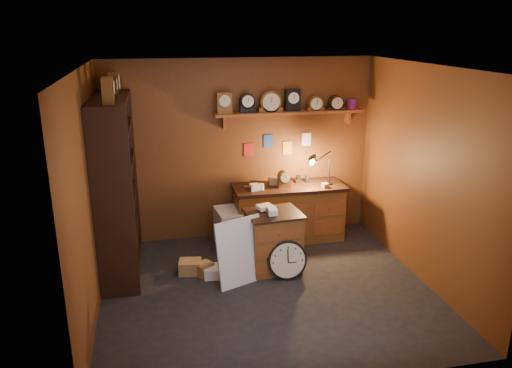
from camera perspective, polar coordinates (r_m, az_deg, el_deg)
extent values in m
plane|color=black|center=(6.33, 1.27, -11.99)|extent=(4.00, 4.00, 0.00)
cube|color=brown|center=(7.48, -1.82, 3.88)|extent=(4.00, 0.02, 2.70)
cube|color=brown|center=(4.17, 7.11, -7.75)|extent=(4.00, 0.02, 2.70)
cube|color=brown|center=(5.68, -18.67, -1.56)|extent=(0.02, 3.60, 2.70)
cube|color=brown|center=(6.52, 18.74, 0.86)|extent=(0.02, 3.60, 2.70)
cube|color=beige|center=(5.51, 1.47, 13.19)|extent=(4.00, 3.60, 0.02)
cube|color=brown|center=(7.37, 3.77, 8.18)|extent=(2.20, 0.30, 0.04)
cube|color=brown|center=(7.26, -3.69, 7.08)|extent=(0.04, 0.16, 0.20)
cube|color=brown|center=(7.76, 10.43, 7.52)|extent=(0.04, 0.16, 0.20)
cylinder|color=#B21419|center=(7.68, 10.93, 9.00)|extent=(0.16, 0.16, 0.15)
cube|color=red|center=(7.49, -0.67, 3.92)|extent=(0.14, 0.01, 0.20)
cube|color=#1C399A|center=(7.53, 1.58, 4.92)|extent=(0.14, 0.01, 0.20)
cube|color=gold|center=(7.63, 3.76, 4.14)|extent=(0.14, 0.01, 0.20)
cube|color=silver|center=(7.69, 5.95, 5.10)|extent=(0.14, 0.01, 0.20)
cube|color=black|center=(6.67, -17.48, -0.45)|extent=(0.03, 1.60, 2.30)
cube|color=black|center=(5.91, -15.93, -2.62)|extent=(0.45, 0.03, 2.30)
cube|color=black|center=(7.39, -15.26, 1.50)|extent=(0.45, 0.03, 2.30)
cube|color=black|center=(7.05, -14.82, -8.86)|extent=(0.43, 1.54, 0.03)
cube|color=black|center=(6.85, -15.15, -5.11)|extent=(0.43, 1.54, 0.03)
cube|color=black|center=(6.69, -15.45, -1.55)|extent=(0.43, 1.54, 0.03)
cube|color=black|center=(6.56, -15.77, 2.16)|extent=(0.43, 1.54, 0.03)
cube|color=black|center=(6.46, -16.10, 6.01)|extent=(0.43, 1.54, 0.03)
cube|color=black|center=(6.40, -16.39, 9.33)|extent=(0.43, 1.54, 0.03)
cube|color=brown|center=(7.61, 3.71, -3.40)|extent=(1.61, 0.60, 0.80)
cube|color=black|center=(7.47, 3.78, -0.35)|extent=(1.67, 0.66, 0.05)
cube|color=brown|center=(7.34, 4.35, -4.23)|extent=(1.53, 0.02, 0.52)
cylinder|color=black|center=(7.59, 8.30, 0.08)|extent=(0.12, 0.12, 0.02)
cylinder|color=black|center=(7.54, 8.36, 1.46)|extent=(0.02, 0.02, 0.38)
cylinder|color=black|center=(7.41, 7.65, 3.13)|extent=(0.27, 0.09, 0.14)
cone|color=black|center=(7.35, 6.68, 2.72)|extent=(0.18, 0.14, 0.18)
cube|color=brown|center=(6.68, 1.97, -6.61)|extent=(0.71, 0.61, 0.77)
cube|color=black|center=(6.52, 2.01, -3.40)|extent=(0.75, 0.66, 0.03)
cube|color=brown|center=(6.43, 2.58, -7.61)|extent=(0.60, 0.07, 0.66)
cylinder|color=black|center=(6.49, 3.57, -8.67)|extent=(0.52, 0.17, 0.52)
cylinder|color=beige|center=(6.46, 3.65, -8.74)|extent=(0.46, 0.10, 0.45)
cube|color=black|center=(6.42, 3.68, -8.21)|extent=(0.01, 0.04, 0.17)
cube|color=black|center=(6.48, 4.16, -8.93)|extent=(0.12, 0.01, 0.01)
cube|color=silver|center=(6.50, -1.76, -11.14)|extent=(0.67, 0.41, 0.86)
cube|color=silver|center=(7.41, -2.38, -4.97)|extent=(0.59, 0.59, 0.56)
cube|color=black|center=(7.16, -2.00, -5.81)|extent=(0.46, 0.07, 0.45)
cube|color=olive|center=(6.73, -7.53, -9.37)|extent=(0.32, 0.29, 0.18)
cube|color=white|center=(6.63, -4.99, -9.94)|extent=(0.24, 0.28, 0.13)
cube|color=olive|center=(6.67, -5.97, -9.64)|extent=(0.28, 0.27, 0.16)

